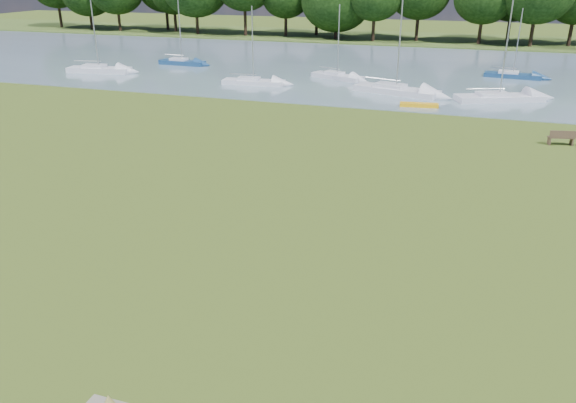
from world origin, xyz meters
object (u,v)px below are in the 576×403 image
(riverbank_bench, at_px, (561,138))
(sailboat_4, at_px, (498,96))
(sailboat_8, at_px, (182,61))
(sailboat_7, at_px, (512,74))
(sailboat_6, at_px, (395,88))
(sailboat_5, at_px, (337,75))
(sailboat_1, at_px, (98,68))
(sailboat_2, at_px, (253,80))
(kayak, at_px, (419,105))

(riverbank_bench, height_order, sailboat_4, sailboat_4)
(riverbank_bench, relative_size, sailboat_8, 0.21)
(sailboat_7, bearing_deg, sailboat_4, -90.27)
(sailboat_4, height_order, sailboat_7, sailboat_4)
(riverbank_bench, relative_size, sailboat_4, 0.19)
(sailboat_6, distance_m, sailboat_7, 15.49)
(sailboat_5, bearing_deg, sailboat_8, -165.83)
(sailboat_8, bearing_deg, sailboat_1, -126.17)
(riverbank_bench, relative_size, sailboat_6, 0.17)
(sailboat_5, xyz_separation_m, sailboat_7, (16.87, 6.23, -0.01))
(sailboat_2, bearing_deg, sailboat_7, 20.11)
(sailboat_6, bearing_deg, kayak, -44.44)
(sailboat_2, xyz_separation_m, sailboat_8, (-12.30, 8.56, 0.07))
(sailboat_1, relative_size, sailboat_7, 1.33)
(sailboat_1, height_order, sailboat_5, sailboat_1)
(sailboat_6, distance_m, sailboat_8, 27.32)
(riverbank_bench, height_order, sailboat_2, sailboat_2)
(riverbank_bench, distance_m, sailboat_1, 46.23)
(sailboat_1, bearing_deg, sailboat_4, -11.49)
(sailboat_1, xyz_separation_m, sailboat_6, (31.90, -1.01, -0.02))
(kayak, height_order, sailboat_8, sailboat_8)
(sailboat_1, height_order, sailboat_8, sailboat_1)
(riverbank_bench, relative_size, sailboat_7, 0.24)
(sailboat_2, bearing_deg, sailboat_5, 32.12)
(riverbank_bench, height_order, sailboat_5, sailboat_5)
(sailboat_2, xyz_separation_m, sailboat_7, (23.83, 11.70, 0.01))
(sailboat_7, bearing_deg, sailboat_2, -147.04)
(riverbank_bench, height_order, kayak, riverbank_bench)
(sailboat_7, bearing_deg, sailboat_1, -158.96)
(sailboat_7, bearing_deg, kayak, -107.95)
(sailboat_6, bearing_deg, sailboat_2, -163.54)
(sailboat_5, bearing_deg, sailboat_4, 2.83)
(sailboat_4, distance_m, sailboat_6, 8.69)
(sailboat_8, bearing_deg, riverbank_bench, -26.72)
(sailboat_1, bearing_deg, sailboat_2, -12.89)
(kayak, height_order, sailboat_6, sailboat_6)
(kayak, height_order, sailboat_4, sailboat_4)
(sailboat_1, distance_m, sailboat_2, 18.27)
(sailboat_1, distance_m, sailboat_8, 9.59)
(kayak, bearing_deg, sailboat_8, 147.89)
(sailboat_1, bearing_deg, riverbank_bench, -26.71)
(riverbank_bench, bearing_deg, sailboat_8, 139.31)
(sailboat_4, relative_size, sailboat_6, 0.89)
(riverbank_bench, relative_size, kayak, 0.54)
(kayak, relative_size, sailboat_2, 0.43)
(sailboat_4, relative_size, sailboat_8, 1.08)
(sailboat_5, height_order, sailboat_6, sailboat_6)
(sailboat_2, height_order, sailboat_6, sailboat_6)
(sailboat_7, bearing_deg, sailboat_6, -124.24)
(riverbank_bench, xyz_separation_m, sailboat_8, (-38.25, 21.09, 0.02))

